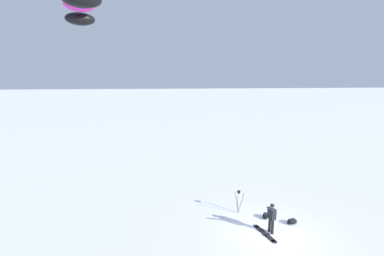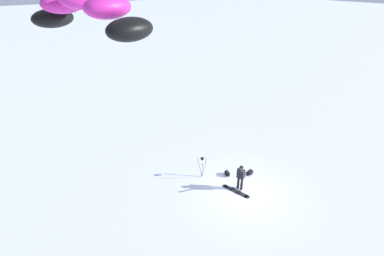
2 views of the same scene
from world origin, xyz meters
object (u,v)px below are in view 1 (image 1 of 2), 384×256
object	(u,v)px
traction_kite	(80,2)
gear_bag_large	(292,221)
gear_bag_small	(265,216)
snowboard	(265,233)
snowboarder	(272,215)
camera_tripod	(239,197)

from	to	relation	value
traction_kite	gear_bag_large	bearing A→B (deg)	109.51
traction_kite	gear_bag_small	world-z (taller)	traction_kite
snowboard	gear_bag_large	world-z (taller)	gear_bag_large
snowboarder	traction_kite	world-z (taller)	traction_kite
gear_bag_large	gear_bag_small	xyz separation A→B (m)	(-0.70, -1.21, 0.01)
camera_tripod	gear_bag_small	bearing A→B (deg)	60.29
traction_kite	gear_bag_large	world-z (taller)	traction_kite
gear_bag_large	camera_tripod	bearing A→B (deg)	-119.90
camera_tripod	gear_bag_large	bearing A→B (deg)	60.10
snowboard	gear_bag_small	size ratio (longest dim) A/B	2.90
snowboard	gear_bag_small	world-z (taller)	gear_bag_small
traction_kite	camera_tripod	bearing A→B (deg)	125.37
snowboarder	snowboard	xyz separation A→B (m)	(0.06, -0.33, -0.93)
snowboarder	gear_bag_small	size ratio (longest dim) A/B	2.76
gear_bag_large	camera_tripod	size ratio (longest dim) A/B	0.50
camera_tripod	gear_bag_small	xyz separation A→B (m)	(0.77, 1.35, -0.82)
snowboard	traction_kite	size ratio (longest dim) A/B	0.48
camera_tripod	gear_bag_small	distance (m)	1.76
gear_bag_small	camera_tripod	bearing A→B (deg)	-119.71
snowboard	gear_bag_small	xyz separation A→B (m)	(-1.43, 0.58, 0.12)
snowboard	snowboarder	bearing A→B (deg)	100.72
snowboarder	camera_tripod	distance (m)	2.40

